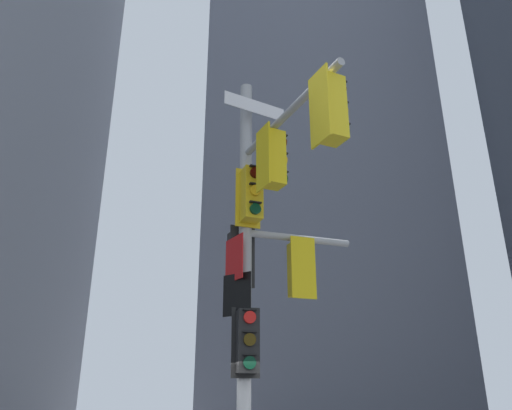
{
  "coord_description": "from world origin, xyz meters",
  "views": [
    {
      "loc": [
        0.37,
        -8.69,
        1.96
      ],
      "look_at": [
        0.2,
        0.02,
        5.33
      ],
      "focal_mm": 35.15,
      "sensor_mm": 36.0,
      "label": 1
    }
  ],
  "objects": [
    {
      "name": "signal_pole_assembly",
      "position": [
        0.33,
        -0.39,
        4.46
      ],
      "size": [
        2.38,
        3.69,
        7.92
      ],
      "color": "#9EA0A3",
      "rests_on": "ground"
    },
    {
      "name": "building_mid_block",
      "position": [
        3.51,
        20.89,
        22.5
      ],
      "size": [
        12.66,
        12.66,
        45.01
      ],
      "primitive_type": "cube",
      "color": "slate",
      "rests_on": "ground"
    }
  ]
}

